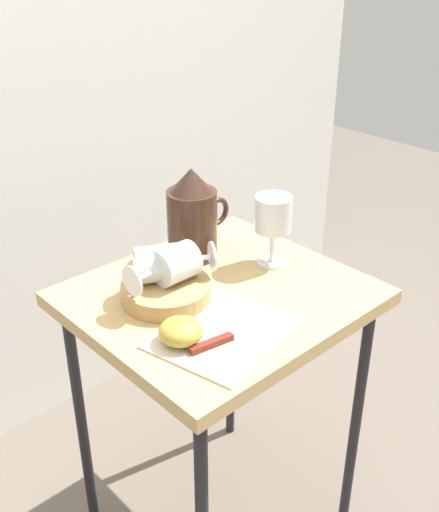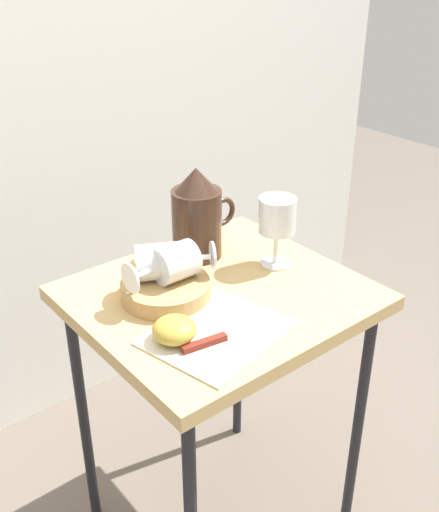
# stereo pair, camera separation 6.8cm
# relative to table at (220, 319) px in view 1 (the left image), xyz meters

# --- Properties ---
(curtain_drape) EXTENTS (2.40, 0.03, 2.17)m
(curtain_drape) POSITION_rel_table_xyz_m (0.00, 0.66, 0.49)
(curtain_drape) COLOR white
(curtain_drape) RESTS_ON ground_plane
(table) EXTENTS (0.55, 0.49, 0.66)m
(table) POSITION_rel_table_xyz_m (0.00, 0.00, 0.00)
(table) COLOR tan
(table) RESTS_ON ground_plane
(linen_napkin) EXTENTS (0.27, 0.24, 0.00)m
(linen_napkin) POSITION_rel_table_xyz_m (-0.10, -0.11, 0.07)
(linen_napkin) COLOR beige
(linen_napkin) RESTS_ON table
(basket_tray) EXTENTS (0.18, 0.18, 0.03)m
(basket_tray) POSITION_rel_table_xyz_m (-0.10, 0.05, 0.08)
(basket_tray) COLOR tan
(basket_tray) RESTS_ON table
(pitcher) EXTENTS (0.16, 0.11, 0.20)m
(pitcher) POSITION_rel_table_xyz_m (0.06, 0.15, 0.15)
(pitcher) COLOR #382319
(pitcher) RESTS_ON table
(wine_glass_upright) EXTENTS (0.08, 0.08, 0.15)m
(wine_glass_upright) POSITION_rel_table_xyz_m (0.16, 0.01, 0.17)
(wine_glass_upright) COLOR silver
(wine_glass_upright) RESTS_ON table
(wine_glass_tipped_near) EXTENTS (0.17, 0.13, 0.07)m
(wine_glass_tipped_near) POSITION_rel_table_xyz_m (-0.09, 0.07, 0.14)
(wine_glass_tipped_near) COLOR silver
(wine_glass_tipped_near) RESTS_ON basket_tray
(wine_glass_tipped_far) EXTENTS (0.14, 0.07, 0.07)m
(wine_glass_tipped_far) POSITION_rel_table_xyz_m (-0.08, 0.05, 0.14)
(wine_glass_tipped_far) COLOR silver
(wine_glass_tipped_far) RESTS_ON basket_tray
(apple_half_left) EXTENTS (0.08, 0.08, 0.04)m
(apple_half_left) POSITION_rel_table_xyz_m (-0.17, -0.08, 0.09)
(apple_half_left) COLOR #B29938
(apple_half_left) RESTS_ON linen_napkin
(knife) EXTENTS (0.21, 0.05, 0.01)m
(knife) POSITION_rel_table_xyz_m (-0.11, -0.13, 0.07)
(knife) COLOR silver
(knife) RESTS_ON linen_napkin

